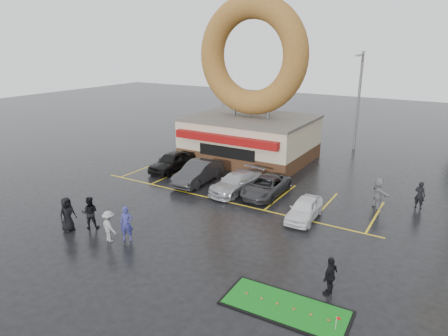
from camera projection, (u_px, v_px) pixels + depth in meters
The scene contains 18 objects.
ground at pixel (191, 220), 22.97m from camera, with size 120.00×120.00×0.00m, color black.
donut_shop at pixel (251, 108), 33.67m from camera, with size 10.20×8.70×13.50m.
streetlight_left at pixel (223, 91), 42.70m from camera, with size 0.40×2.21×9.00m.
streetlight_mid at pixel (358, 99), 36.60m from camera, with size 0.40×2.21×9.00m.
car_black at pixel (172, 161), 31.53m from camera, with size 1.79×4.44×1.51m, color black.
car_dgrey at pixel (198, 172), 28.80m from camera, with size 1.67×4.78×1.58m, color #28282A.
car_silver at pixel (237, 182), 27.05m from camera, with size 1.89×4.64×1.35m, color #A8A8AD.
car_grey at pixel (266, 186), 26.47m from camera, with size 2.10×4.55×1.26m, color #323235.
car_white at pixel (304, 209), 22.91m from camera, with size 1.46×3.62×1.23m, color white.
person_blue at pixel (127, 224), 20.36m from camera, with size 0.67×0.44×1.84m, color navy.
person_blackjkt at pixel (90, 213), 21.70m from camera, with size 0.88×0.69×1.82m, color black.
person_hoodie at pixel (109, 226), 20.28m from camera, with size 1.07×0.61×1.65m, color #949497.
person_bystander at pixel (67, 214), 21.41m from camera, with size 0.93×0.60×1.90m, color black.
person_cameraman at pixel (330, 276), 15.99m from camera, with size 0.97×0.41×1.66m, color black.
person_walker_near at pixel (379, 193), 24.43m from camera, with size 1.78×0.57×1.92m, color gray.
person_walker_far at pixel (420, 195), 24.34m from camera, with size 0.63×0.41×1.71m, color black.
dumpster at pixel (191, 141), 38.53m from camera, with size 1.80×1.20×1.30m, color #173D1E.
putting_green at pixel (285, 307), 15.34m from camera, with size 4.96×2.28×0.61m.
Camera 1 is at (12.50, -16.97, 9.79)m, focal length 32.00 mm.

